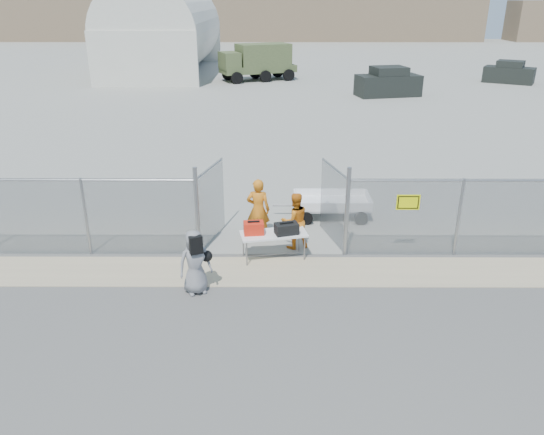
{
  "coord_description": "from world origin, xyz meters",
  "views": [
    {
      "loc": [
        0.05,
        -11.09,
        6.58
      ],
      "look_at": [
        0.0,
        2.0,
        1.1
      ],
      "focal_mm": 35.0,
      "sensor_mm": 36.0,
      "label": 1
    }
  ],
  "objects_px": {
    "security_worker_left": "(258,210)",
    "security_worker_right": "(295,221)",
    "utility_trailer": "(332,205)",
    "folding_table": "(274,246)",
    "visitor": "(195,262)"
  },
  "relations": [
    {
      "from": "visitor",
      "to": "utility_trailer",
      "type": "xyz_separation_m",
      "value": [
        3.71,
        4.76,
        -0.42
      ]
    },
    {
      "from": "security_worker_left",
      "to": "visitor",
      "type": "distance_m",
      "value": 3.34
    },
    {
      "from": "utility_trailer",
      "to": "folding_table",
      "type": "bearing_deg",
      "value": -122.12
    },
    {
      "from": "security_worker_left",
      "to": "utility_trailer",
      "type": "distance_m",
      "value": 2.93
    },
    {
      "from": "folding_table",
      "to": "security_worker_right",
      "type": "distance_m",
      "value": 1.0
    },
    {
      "from": "visitor",
      "to": "utility_trailer",
      "type": "bearing_deg",
      "value": 29.14
    },
    {
      "from": "security_worker_left",
      "to": "security_worker_right",
      "type": "distance_m",
      "value": 1.18
    },
    {
      "from": "security_worker_right",
      "to": "visitor",
      "type": "relative_size",
      "value": 1.02
    },
    {
      "from": "folding_table",
      "to": "security_worker_left",
      "type": "bearing_deg",
      "value": 97.68
    },
    {
      "from": "security_worker_left",
      "to": "utility_trailer",
      "type": "xyz_separation_m",
      "value": [
        2.3,
        1.73,
        -0.54
      ]
    },
    {
      "from": "security_worker_left",
      "to": "visitor",
      "type": "xyz_separation_m",
      "value": [
        -1.41,
        -3.02,
        -0.12
      ]
    },
    {
      "from": "visitor",
      "to": "utility_trailer",
      "type": "height_order",
      "value": "visitor"
    },
    {
      "from": "security_worker_left",
      "to": "security_worker_right",
      "type": "xyz_separation_m",
      "value": [
        1.03,
        -0.56,
        -0.11
      ]
    },
    {
      "from": "security_worker_left",
      "to": "security_worker_right",
      "type": "height_order",
      "value": "security_worker_left"
    },
    {
      "from": "security_worker_left",
      "to": "folding_table",
      "type": "bearing_deg",
      "value": 117.05
    }
  ]
}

